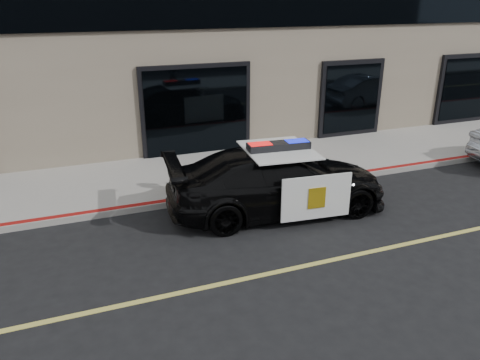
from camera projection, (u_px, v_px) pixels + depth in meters
name	position (u px, v px, depth m)	size (l,w,h in m)	color
ground	(347.00, 257.00, 9.11)	(120.00, 120.00, 0.00)	black
sidewalk_n	(247.00, 167.00, 13.65)	(60.00, 3.50, 0.15)	gray
police_car	(278.00, 181.00, 10.83)	(3.02, 5.52, 1.69)	black
fire_hydrant	(175.00, 177.00, 11.71)	(0.35, 0.48, 0.77)	silver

